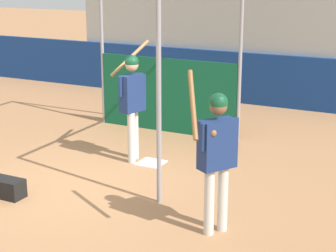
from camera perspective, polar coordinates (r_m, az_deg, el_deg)
The scene contains 8 objects.
ground_plane at distance 8.89m, azimuth -10.41°, elevation -6.11°, with size 60.00×60.00×0.00m, color #A8754C.
outfield_wall at distance 14.25m, azimuth 5.39°, elevation 5.08°, with size 24.00×0.12×1.27m.
bleacher_section at distance 16.02m, azimuth 8.23°, elevation 9.92°, with size 8.15×4.00×3.35m.
batting_cage at distance 10.79m, azimuth -1.58°, elevation 5.54°, with size 3.15×3.38×3.15m.
home_plate at distance 9.76m, azimuth -1.74°, elevation -3.76°, with size 0.44×0.44×0.02m.
player_batter at distance 9.62m, azimuth -3.64°, elevation 2.97°, with size 0.62×0.97×2.04m.
player_waiting at distance 6.94m, azimuth 4.97°, elevation -2.40°, with size 0.59×0.82×2.11m.
equipment_bag at distance 8.73m, azimuth -16.47°, elevation -5.94°, with size 0.70×0.28×0.28m.
Camera 1 is at (5.07, -6.52, 3.29)m, focal length 60.00 mm.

